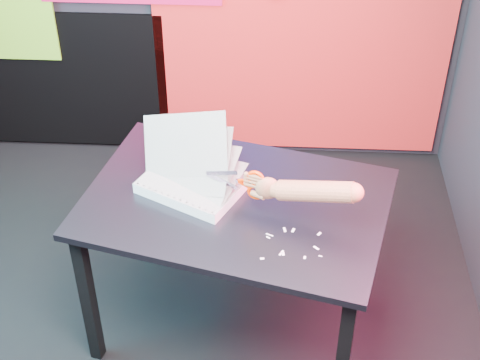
{
  "coord_description": "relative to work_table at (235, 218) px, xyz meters",
  "views": [
    {
      "loc": [
        0.51,
        -2.09,
        2.61
      ],
      "look_at": [
        0.39,
        0.09,
        0.87
      ],
      "focal_mm": 55.0,
      "sensor_mm": 36.0,
      "label": 1
    }
  ],
  "objects": [
    {
      "name": "scissors",
      "position": [
        0.07,
        -0.06,
        0.23
      ],
      "size": [
        0.23,
        0.08,
        0.13
      ],
      "rotation": [
        0.0,
        0.0,
        -0.32
      ],
      "color": "#ACB1D3",
      "rests_on": "printout_stack"
    },
    {
      "name": "backdrop",
      "position": [
        -0.31,
        1.35,
        0.3
      ],
      "size": [
        2.88,
        0.05,
        2.08
      ],
      "color": "red",
      "rests_on": "ground"
    },
    {
      "name": "hand_forearm",
      "position": [
        0.27,
        -0.13,
        0.26
      ],
      "size": [
        0.43,
        0.18,
        0.16
      ],
      "rotation": [
        0.0,
        0.0,
        -0.32
      ],
      "color": "#AB6B43",
      "rests_on": "work_table"
    },
    {
      "name": "room",
      "position": [
        -0.37,
        -0.11,
        0.69
      ],
      "size": [
        3.01,
        3.01,
        2.71
      ],
      "color": "black",
      "rests_on": "ground"
    },
    {
      "name": "work_table",
      "position": [
        0.0,
        0.0,
        0.0
      ],
      "size": [
        1.34,
        1.05,
        0.75
      ],
      "rotation": [
        0.0,
        0.0,
        -0.25
      ],
      "color": "black",
      "rests_on": "ground"
    },
    {
      "name": "paper_clippings",
      "position": [
        0.22,
        -0.23,
        0.09
      ],
      "size": [
        0.23,
        0.18,
        0.0
      ],
      "color": "white",
      "rests_on": "work_table"
    },
    {
      "name": "printout_stack",
      "position": [
        -0.18,
        0.07,
        0.12
      ],
      "size": [
        0.47,
        0.43,
        0.36
      ],
      "rotation": [
        0.0,
        0.0,
        -0.47
      ],
      "color": "white",
      "rests_on": "work_table"
    }
  ]
}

